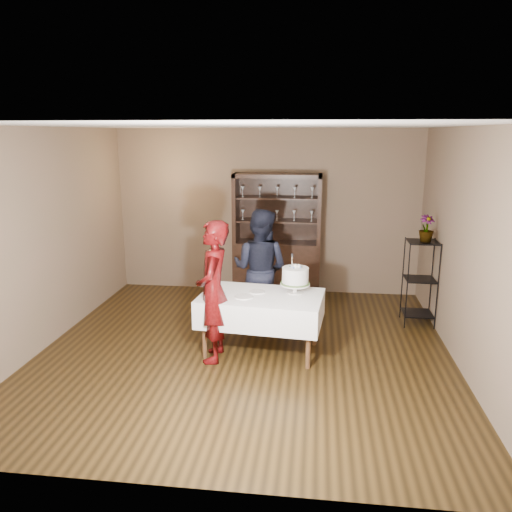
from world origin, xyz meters
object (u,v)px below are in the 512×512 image
object	(u,v)px
china_hutch	(277,256)
woman	(213,292)
potted_plant	(426,228)
plant_etagere	(420,279)
cake	(295,277)
man	(260,269)
cake_table	(261,309)

from	to	relation	value
china_hutch	woman	distance (m)	2.57
china_hutch	woman	bearing A→B (deg)	-101.98
potted_plant	plant_etagere	bearing A→B (deg)	151.10
china_hutch	cake	xyz separation A→B (m)	(0.40, -2.10, 0.26)
china_hutch	cake	world-z (taller)	china_hutch
woman	man	size ratio (longest dim) A/B	1.01
plant_etagere	cake_table	bearing A→B (deg)	-150.25
plant_etagere	potted_plant	size ratio (longest dim) A/B	3.31
plant_etagere	man	size ratio (longest dim) A/B	0.73
cake_table	woman	distance (m)	0.66
woman	cake	distance (m)	1.02
man	potted_plant	distance (m)	2.31
cake	potted_plant	bearing A→B (deg)	31.17
china_hutch	potted_plant	size ratio (longest dim) A/B	5.51
woman	man	xyz separation A→B (m)	(0.42, 1.10, -0.01)
plant_etagere	cake_table	xyz separation A→B (m)	(-2.08, -1.19, -0.10)
plant_etagere	woman	distance (m)	3.00
man	cake	xyz separation A→B (m)	(0.51, -0.68, 0.10)
woman	cake_table	bearing A→B (deg)	113.31
china_hutch	woman	xyz separation A→B (m)	(-0.53, -2.51, 0.17)
cake	cake_table	bearing A→B (deg)	-160.57
china_hutch	potted_plant	xyz separation A→B (m)	(2.11, -1.07, 0.70)
china_hutch	potted_plant	bearing A→B (deg)	-26.85
plant_etagere	cake	distance (m)	2.00
cake_table	cake	xyz separation A→B (m)	(0.40, 0.14, 0.37)
plant_etagere	woman	world-z (taller)	woman
woman	potted_plant	size ratio (longest dim) A/B	4.60
woman	cake	xyz separation A→B (m)	(0.93, 0.41, 0.09)
cake_table	man	xyz separation A→B (m)	(-0.11, 0.82, 0.27)
cake_table	man	distance (m)	0.87
cake_table	potted_plant	xyz separation A→B (m)	(2.11, 1.18, 0.81)
man	plant_etagere	bearing A→B (deg)	-154.28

